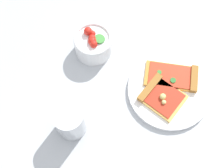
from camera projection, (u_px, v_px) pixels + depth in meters
ground_plane at (152, 79)px, 0.91m from camera, size 2.40×2.40×0.00m
plate at (169, 90)px, 0.89m from camera, size 0.24×0.24×0.01m
pizza_slice_near at (175, 77)px, 0.89m from camera, size 0.17×0.16×0.02m
pizza_slice_far at (160, 95)px, 0.87m from camera, size 0.13×0.14×0.02m
salad_bowl at (93, 44)px, 0.92m from camera, size 0.11×0.11×0.09m
soda_glass at (70, 121)px, 0.80m from camera, size 0.08×0.08×0.11m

